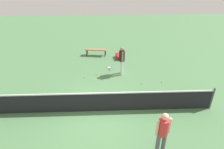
{
  "coord_description": "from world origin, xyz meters",
  "views": [
    {
      "loc": [
        -0.28,
        6.92,
        5.62
      ],
      "look_at": [
        -0.64,
        -1.71,
        0.9
      ],
      "focal_mm": 31.51,
      "sensor_mm": 36.0,
      "label": 1
    }
  ],
  "objects_px": {
    "tennis_ball_stray_left": "(85,77)",
    "courtside_bench": "(96,50)",
    "tennis_racket_near_player": "(109,68)",
    "player_near_side": "(122,58)",
    "player_far_side": "(163,131)",
    "tennis_ball_near_player": "(142,83)",
    "tennis_ball_midcourt": "(111,75)",
    "equipment_bag": "(119,57)",
    "tennis_ball_by_net": "(97,74)",
    "tennis_ball_baseline": "(162,82)"
  },
  "relations": [
    {
      "from": "tennis_ball_near_player",
      "to": "tennis_ball_midcourt",
      "type": "height_order",
      "value": "same"
    },
    {
      "from": "tennis_racket_near_player",
      "to": "equipment_bag",
      "type": "height_order",
      "value": "equipment_bag"
    },
    {
      "from": "tennis_ball_by_net",
      "to": "tennis_ball_stray_left",
      "type": "bearing_deg",
      "value": 24.78
    },
    {
      "from": "tennis_ball_by_net",
      "to": "tennis_ball_stray_left",
      "type": "relative_size",
      "value": 1.0
    },
    {
      "from": "tennis_ball_by_net",
      "to": "tennis_ball_baseline",
      "type": "distance_m",
      "value": 3.8
    },
    {
      "from": "player_far_side",
      "to": "courtside_bench",
      "type": "distance_m",
      "value": 9.0
    },
    {
      "from": "tennis_ball_near_player",
      "to": "player_far_side",
      "type": "bearing_deg",
      "value": 87.5
    },
    {
      "from": "tennis_ball_near_player",
      "to": "equipment_bag",
      "type": "xyz_separation_m",
      "value": [
        1.04,
        -3.42,
        0.11
      ]
    },
    {
      "from": "tennis_ball_midcourt",
      "to": "courtside_bench",
      "type": "relative_size",
      "value": 0.04
    },
    {
      "from": "player_near_side",
      "to": "tennis_racket_near_player",
      "type": "height_order",
      "value": "player_near_side"
    },
    {
      "from": "tennis_racket_near_player",
      "to": "tennis_ball_by_net",
      "type": "height_order",
      "value": "tennis_ball_by_net"
    },
    {
      "from": "tennis_ball_near_player",
      "to": "tennis_ball_stray_left",
      "type": "height_order",
      "value": "same"
    },
    {
      "from": "tennis_ball_baseline",
      "to": "tennis_ball_stray_left",
      "type": "relative_size",
      "value": 1.0
    },
    {
      "from": "tennis_ball_by_net",
      "to": "equipment_bag",
      "type": "height_order",
      "value": "equipment_bag"
    },
    {
      "from": "player_far_side",
      "to": "tennis_ball_stray_left",
      "type": "distance_m",
      "value": 6.22
    },
    {
      "from": "player_near_side",
      "to": "courtside_bench",
      "type": "xyz_separation_m",
      "value": [
        1.6,
        -2.91,
        -0.59
      ]
    },
    {
      "from": "player_near_side",
      "to": "player_far_side",
      "type": "xyz_separation_m",
      "value": [
        -0.83,
        5.74,
        0.0
      ]
    },
    {
      "from": "equipment_bag",
      "to": "player_near_side",
      "type": "bearing_deg",
      "value": 90.36
    },
    {
      "from": "tennis_ball_near_player",
      "to": "tennis_ball_baseline",
      "type": "bearing_deg",
      "value": -176.0
    },
    {
      "from": "tennis_ball_midcourt",
      "to": "player_near_side",
      "type": "bearing_deg",
      "value": -164.49
    },
    {
      "from": "player_far_side",
      "to": "equipment_bag",
      "type": "height_order",
      "value": "player_far_side"
    },
    {
      "from": "player_far_side",
      "to": "equipment_bag",
      "type": "bearing_deg",
      "value": -83.96
    },
    {
      "from": "player_near_side",
      "to": "tennis_ball_baseline",
      "type": "relative_size",
      "value": 25.76
    },
    {
      "from": "player_far_side",
      "to": "tennis_ball_near_player",
      "type": "distance_m",
      "value": 4.67
    },
    {
      "from": "tennis_ball_near_player",
      "to": "tennis_ball_by_net",
      "type": "xyz_separation_m",
      "value": [
        2.52,
        -1.12,
        0.0
      ]
    },
    {
      "from": "tennis_ball_baseline",
      "to": "tennis_ball_by_net",
      "type": "bearing_deg",
      "value": -15.87
    },
    {
      "from": "player_near_side",
      "to": "tennis_ball_baseline",
      "type": "height_order",
      "value": "player_near_side"
    },
    {
      "from": "tennis_ball_near_player",
      "to": "tennis_ball_stray_left",
      "type": "xyz_separation_m",
      "value": [
        3.18,
        -0.81,
        0.0
      ]
    },
    {
      "from": "tennis_racket_near_player",
      "to": "tennis_ball_baseline",
      "type": "height_order",
      "value": "tennis_ball_baseline"
    },
    {
      "from": "player_near_side",
      "to": "courtside_bench",
      "type": "height_order",
      "value": "player_near_side"
    },
    {
      "from": "courtside_bench",
      "to": "tennis_ball_midcourt",
      "type": "bearing_deg",
      "value": 107.49
    },
    {
      "from": "tennis_ball_near_player",
      "to": "tennis_ball_midcourt",
      "type": "relative_size",
      "value": 1.0
    },
    {
      "from": "tennis_racket_near_player",
      "to": "courtside_bench",
      "type": "height_order",
      "value": "courtside_bench"
    },
    {
      "from": "player_near_side",
      "to": "tennis_ball_midcourt",
      "type": "xyz_separation_m",
      "value": [
        0.63,
        0.17,
        -0.98
      ]
    },
    {
      "from": "tennis_ball_near_player",
      "to": "tennis_ball_baseline",
      "type": "xyz_separation_m",
      "value": [
        -1.14,
        -0.08,
        0.0
      ]
    },
    {
      "from": "tennis_ball_midcourt",
      "to": "tennis_ball_near_player",
      "type": "bearing_deg",
      "value": 148.66
    },
    {
      "from": "tennis_ball_stray_left",
      "to": "tennis_ball_midcourt",
      "type": "bearing_deg",
      "value": -172.68
    },
    {
      "from": "player_near_side",
      "to": "tennis_ball_midcourt",
      "type": "bearing_deg",
      "value": 15.51
    },
    {
      "from": "player_far_side",
      "to": "tennis_racket_near_player",
      "type": "xyz_separation_m",
      "value": [
        1.54,
        -6.56,
        -1.0
      ]
    },
    {
      "from": "tennis_ball_stray_left",
      "to": "courtside_bench",
      "type": "height_order",
      "value": "courtside_bench"
    },
    {
      "from": "player_far_side",
      "to": "tennis_ball_by_net",
      "type": "height_order",
      "value": "player_far_side"
    },
    {
      "from": "player_near_side",
      "to": "tennis_racket_near_player",
      "type": "distance_m",
      "value": 1.47
    },
    {
      "from": "tennis_ball_by_net",
      "to": "equipment_bag",
      "type": "relative_size",
      "value": 0.08
    },
    {
      "from": "tennis_ball_baseline",
      "to": "player_far_side",
      "type": "bearing_deg",
      "value": 73.92
    },
    {
      "from": "equipment_bag",
      "to": "player_far_side",
      "type": "bearing_deg",
      "value": 96.04
    },
    {
      "from": "tennis_ball_baseline",
      "to": "tennis_ball_stray_left",
      "type": "distance_m",
      "value": 4.38
    },
    {
      "from": "tennis_racket_near_player",
      "to": "tennis_ball_near_player",
      "type": "height_order",
      "value": "tennis_ball_near_player"
    },
    {
      "from": "tennis_ball_midcourt",
      "to": "courtside_bench",
      "type": "distance_m",
      "value": 3.25
    },
    {
      "from": "player_far_side",
      "to": "tennis_racket_near_player",
      "type": "distance_m",
      "value": 6.81
    },
    {
      "from": "tennis_racket_near_player",
      "to": "tennis_ball_by_net",
      "type": "relative_size",
      "value": 8.89
    }
  ]
}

